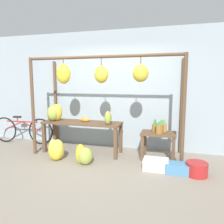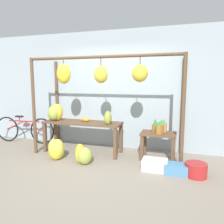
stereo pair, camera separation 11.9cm
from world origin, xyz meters
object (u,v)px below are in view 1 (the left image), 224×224
at_px(parked_bicycle, 22,130).
at_px(pineapple_cluster, 160,127).
at_px(banana_pile_ground_left, 56,151).
at_px(fruit_crate_white, 156,164).
at_px(banana_pile_ground_right, 84,155).
at_px(fruit_crate_purple, 177,168).
at_px(blue_bucket, 197,169).
at_px(papaya_pile, 108,118).
at_px(orange_pile, 85,120).
at_px(banana_pile_on_table, 54,113).

bearing_deg(parked_bicycle, pineapple_cluster, -3.23).
bearing_deg(banana_pile_ground_left, fruit_crate_white, 0.92).
relative_size(fruit_crate_white, parked_bicycle, 0.26).
bearing_deg(banana_pile_ground_right, fruit_crate_purple, 1.48).
xyz_separation_m(banana_pile_ground_right, fruit_crate_white, (1.39, 0.10, -0.08)).
distance_m(blue_bucket, fruit_crate_purple, 0.32).
bearing_deg(papaya_pile, fruit_crate_white, -24.49).
relative_size(orange_pile, banana_pile_ground_left, 0.44).
distance_m(orange_pile, banana_pile_ground_left, 0.93).
bearing_deg(banana_pile_ground_right, banana_pile_ground_left, 173.86).
bearing_deg(banana_pile_ground_right, fruit_crate_white, 4.14).
bearing_deg(parked_bicycle, banana_pile_on_table, -14.75).
xyz_separation_m(orange_pile, fruit_crate_purple, (2.01, -0.65, -0.66)).
relative_size(orange_pile, pineapple_cluster, 0.57).
distance_m(pineapple_cluster, blue_bucket, 1.11).
relative_size(pineapple_cluster, fruit_crate_white, 0.75).
bearing_deg(orange_pile, parked_bicycle, 173.34).
relative_size(fruit_crate_white, fruit_crate_purple, 1.11).
relative_size(pineapple_cluster, banana_pile_ground_left, 0.77).
distance_m(fruit_crate_white, fruit_crate_purple, 0.38).
bearing_deg(banana_pile_on_table, banana_pile_ground_right, -32.34).
height_order(parked_bicycle, papaya_pile, papaya_pile).
distance_m(pineapple_cluster, banana_pile_ground_left, 2.19).
bearing_deg(banana_pile_ground_left, parked_bicycle, 150.18).
relative_size(pineapple_cluster, papaya_pile, 0.90).
height_order(orange_pile, parked_bicycle, orange_pile).
bearing_deg(parked_bicycle, fruit_crate_purple, -12.68).
relative_size(banana_pile_ground_right, fruit_crate_white, 0.95).
bearing_deg(papaya_pile, banana_pile_on_table, 178.30).
relative_size(banana_pile_on_table, banana_pile_ground_left, 0.99).
bearing_deg(fruit_crate_purple, fruit_crate_white, 171.84).
bearing_deg(fruit_crate_purple, pineapple_cluster, 118.48).
bearing_deg(banana_pile_on_table, blue_bucket, -10.66).
bearing_deg(orange_pile, fruit_crate_white, -20.22).
relative_size(banana_pile_ground_left, parked_bicycle, 0.26).
bearing_deg(pineapple_cluster, papaya_pile, -172.54).
xyz_separation_m(banana_pile_on_table, fruit_crate_white, (2.36, -0.52, -0.78)).
distance_m(pineapple_cluster, fruit_crate_purple, 0.97).
bearing_deg(banana_pile_on_table, parked_bicycle, 165.25).
relative_size(blue_bucket, fruit_crate_purple, 0.90).
xyz_separation_m(banana_pile_ground_left, blue_bucket, (2.72, -0.03, -0.08)).
relative_size(banana_pile_on_table, fruit_crate_white, 0.96).
height_order(banana_pile_on_table, pineapple_cluster, banana_pile_on_table).
distance_m(banana_pile_ground_left, fruit_crate_purple, 2.40).
bearing_deg(blue_bucket, papaya_pile, 162.94).
height_order(banana_pile_ground_right, fruit_crate_white, banana_pile_ground_right).
height_order(banana_pile_ground_left, banana_pile_ground_right, banana_pile_ground_left).
bearing_deg(blue_bucket, banana_pile_ground_left, 179.47).
xyz_separation_m(parked_bicycle, fruit_crate_purple, (3.88, -0.87, -0.26)).
height_order(banana_pile_ground_right, parked_bicycle, parked_bicycle).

